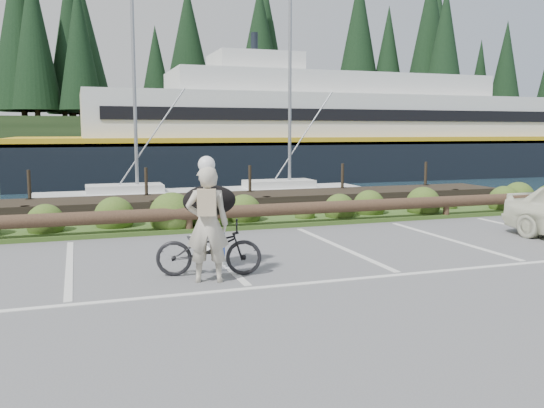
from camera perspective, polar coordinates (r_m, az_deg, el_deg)
The scene contains 7 objects.
ground at distance 9.09m, azimuth -2.80°, elevation -7.73°, with size 72.00×72.00×0.00m, color #5A5A5D.
harbor_backdrop at distance 86.99m, azimuth -17.00°, elevation 5.43°, with size 170.00×160.00×30.00m.
vegetation_strip at distance 14.14m, azimuth -8.73°, elevation -2.17°, with size 34.00×1.60×0.10m, color #3D5B21.
log_rail at distance 13.47m, azimuth -8.20°, elevation -2.85°, with size 32.00×0.30×0.60m, color #443021, non-canonical shape.
bicycle at distance 9.45m, azimuth -6.27°, elevation -4.38°, with size 0.60×1.71×0.90m, color black.
cyclist at distance 8.97m, azimuth -6.42°, elevation -2.03°, with size 0.66×0.44×1.82m, color #BBB39F.
dog at distance 9.88m, azimuth -6.21°, elevation 0.34°, with size 0.92×0.45×0.53m, color black.
Camera 1 is at (-2.41, -8.45, 2.36)m, focal length 38.00 mm.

